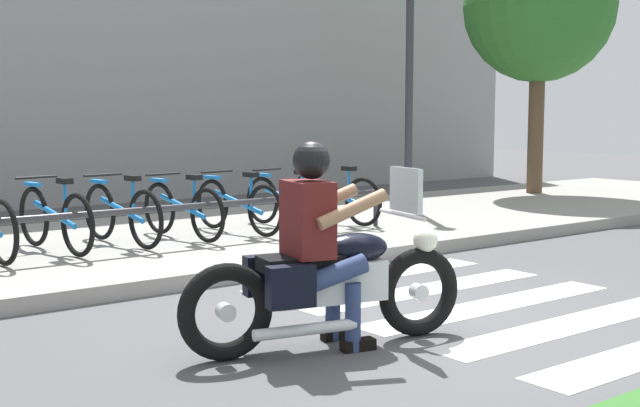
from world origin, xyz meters
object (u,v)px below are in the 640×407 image
(bicycle_2, at_px, (122,213))
(bicycle_6, at_px, (334,197))
(rider, at_px, (319,230))
(bicycle_5, at_px, (288,201))
(street_lamp, at_px, (410,59))
(motorcycle, at_px, (329,282))
(bike_rack, at_px, (206,207))
(bicycle_3, at_px, (182,209))
(bicycle_1, at_px, (55,218))
(bicycle_4, at_px, (238,205))
(tree_near_rack, at_px, (539,8))

(bicycle_2, bearing_deg, bicycle_6, 0.01)
(rider, distance_m, bicycle_5, 5.04)
(rider, xyz_separation_m, street_lamp, (5.46, 4.84, 1.61))
(motorcycle, relative_size, bike_rack, 0.41)
(motorcycle, bearing_deg, rider, 164.65)
(bicycle_2, height_order, bicycle_3, bicycle_2)
(bicycle_1, relative_size, bicycle_3, 1.03)
(bicycle_3, relative_size, bicycle_4, 0.96)
(bike_rack, height_order, tree_near_rack, tree_near_rack)
(bicycle_3, bearing_deg, bicycle_1, -179.98)
(street_lamp, bearing_deg, rider, -138.43)
(bicycle_3, height_order, bicycle_5, bicycle_3)
(bicycle_2, height_order, bicycle_6, bicycle_2)
(bicycle_5, bearing_deg, street_lamp, 12.95)
(bicycle_1, height_order, bicycle_5, bicycle_1)
(motorcycle, distance_m, bicycle_4, 4.65)
(bicycle_2, distance_m, bicycle_3, 0.76)
(bicycle_4, distance_m, bicycle_5, 0.76)
(rider, xyz_separation_m, bike_rack, (1.22, 3.66, -0.26))
(motorcycle, height_order, bicycle_1, motorcycle)
(motorcycle, bearing_deg, bicycle_5, 57.79)
(bicycle_6, relative_size, bike_rack, 0.32)
(bicycle_4, xyz_separation_m, tree_near_rack, (7.06, 1.02, 3.00))
(bicycle_1, bearing_deg, bicycle_3, 0.02)
(tree_near_rack, bearing_deg, street_lamp, -173.62)
(bicycle_3, bearing_deg, bicycle_4, 0.02)
(bicycle_6, distance_m, street_lamp, 2.82)
(bicycle_3, xyz_separation_m, bicycle_6, (2.29, 0.00, 0.00))
(bicycle_3, xyz_separation_m, bike_rack, (0.00, -0.55, 0.07))
(tree_near_rack, bearing_deg, bicycle_1, -173.74)
(bicycle_3, distance_m, bicycle_4, 0.76)
(bicycle_5, relative_size, bicycle_6, 0.98)
(motorcycle, xyz_separation_m, bicycle_5, (2.67, 4.24, 0.03))
(bicycle_1, xyz_separation_m, bicycle_5, (3.06, 0.00, -0.02))
(bicycle_1, height_order, bike_rack, bicycle_1)
(bicycle_3, distance_m, street_lamp, 4.71)
(bicycle_3, bearing_deg, street_lamp, 8.38)
(street_lamp, distance_m, tree_near_rack, 3.75)
(bike_rack, relative_size, street_lamp, 1.30)
(bicycle_2, distance_m, bicycle_6, 3.06)
(rider, xyz_separation_m, bicycle_2, (0.45, 4.22, -0.32))
(bike_rack, relative_size, tree_near_rack, 1.06)
(bicycle_2, relative_size, street_lamp, 0.41)
(bicycle_4, xyz_separation_m, bicycle_5, (0.76, 0.00, -0.00))
(bicycle_5, bearing_deg, bike_rack, -160.05)
(motorcycle, xyz_separation_m, bicycle_2, (0.38, 4.24, 0.05))
(bicycle_2, xyz_separation_m, tree_near_rack, (8.59, 1.03, 2.99))
(bicycle_4, height_order, bike_rack, bicycle_4)
(bicycle_5, distance_m, tree_near_rack, 7.05)
(bicycle_5, xyz_separation_m, bicycle_6, (0.76, -0.00, 0.01))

